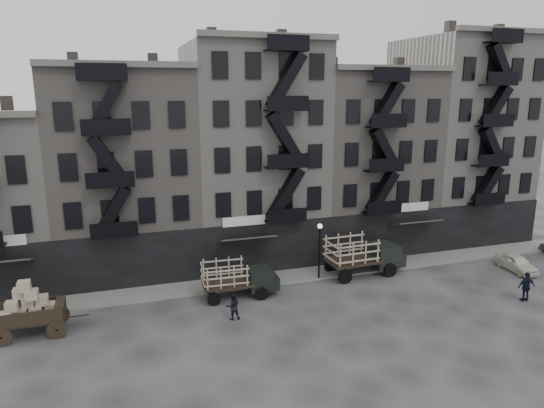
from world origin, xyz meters
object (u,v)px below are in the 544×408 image
object	(u,v)px
wagon	(27,304)
stake_truck_east	(363,252)
policeman	(526,287)
stake_truck_west	(238,276)
pedestrian_mid	(233,306)
car_east	(517,263)

from	to	relation	value
wagon	stake_truck_east	distance (m)	22.63
stake_truck_east	policeman	size ratio (longest dim) A/B	3.08
stake_truck_west	pedestrian_mid	distance (m)	3.36
wagon	pedestrian_mid	bearing A→B (deg)	-9.10
stake_truck_east	stake_truck_west	bearing A→B (deg)	-176.44
car_east	policeman	distance (m)	5.85
wagon	car_east	distance (m)	34.16
policeman	stake_truck_east	bearing A→B (deg)	-33.72
pedestrian_mid	stake_truck_east	bearing A→B (deg)	-156.50
stake_truck_east	policeman	xyz separation A→B (m)	(8.00, -7.50, -0.73)
car_east	pedestrian_mid	bearing A→B (deg)	-172.67
wagon	car_east	size ratio (longest dim) A/B	1.06
stake_truck_west	car_east	size ratio (longest dim) A/B	1.40
policeman	wagon	bearing A→B (deg)	0.20
pedestrian_mid	policeman	bearing A→B (deg)	172.76
stake_truck_east	pedestrian_mid	distance (m)	11.81
wagon	pedestrian_mid	distance (m)	11.65
car_east	pedestrian_mid	distance (m)	22.68
pedestrian_mid	policeman	size ratio (longest dim) A/B	0.85
policeman	stake_truck_west	bearing A→B (deg)	-10.29
stake_truck_east	policeman	bearing A→B (deg)	-45.75
stake_truck_west	stake_truck_east	size ratio (longest dim) A/B	0.84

